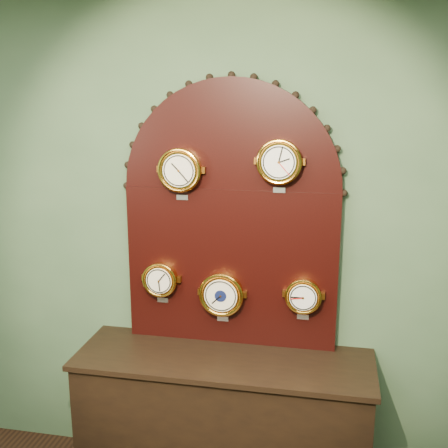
% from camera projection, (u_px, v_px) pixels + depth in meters
% --- Properties ---
extents(wall_back, '(4.00, 0.00, 4.00)m').
position_uv_depth(wall_back, '(233.00, 244.00, 3.16)').
color(wall_back, '#415D40').
rests_on(wall_back, ground).
extents(shop_counter, '(1.60, 0.50, 0.80)m').
position_uv_depth(shop_counter, '(223.00, 426.00, 3.14)').
color(shop_counter, black).
rests_on(shop_counter, ground_plane).
extents(display_board, '(1.26, 0.06, 1.53)m').
position_uv_depth(display_board, '(231.00, 208.00, 3.06)').
color(display_board, black).
rests_on(display_board, shop_counter).
extents(roman_clock, '(0.24, 0.08, 0.29)m').
position_uv_depth(roman_clock, '(180.00, 170.00, 3.00)').
color(roman_clock, gold).
rests_on(roman_clock, display_board).
extents(arabic_clock, '(0.24, 0.08, 0.29)m').
position_uv_depth(arabic_clock, '(279.00, 162.00, 2.88)').
color(arabic_clock, gold).
rests_on(arabic_clock, display_board).
extents(hygrometer, '(0.20, 0.08, 0.26)m').
position_uv_depth(hygrometer, '(160.00, 279.00, 3.17)').
color(hygrometer, gold).
rests_on(hygrometer, display_board).
extents(barometer, '(0.26, 0.08, 0.31)m').
position_uv_depth(barometer, '(222.00, 294.00, 3.12)').
color(barometer, gold).
rests_on(barometer, display_board).
extents(tide_clock, '(0.20, 0.08, 0.25)m').
position_uv_depth(tide_clock, '(303.00, 296.00, 3.03)').
color(tide_clock, gold).
rests_on(tide_clock, display_board).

